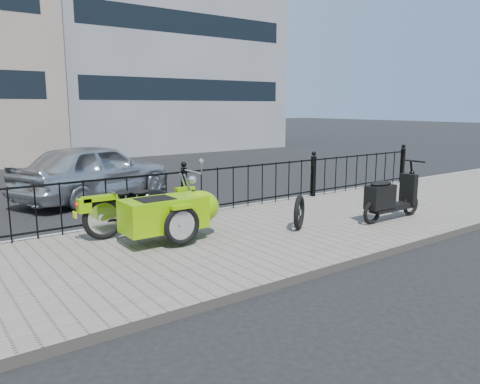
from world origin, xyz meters
TOP-DOWN VIEW (x-y plane):
  - ground at (0.00, 0.00)m, footprint 120.00×120.00m
  - sidewalk at (0.00, -0.50)m, footprint 30.00×3.80m
  - curb at (0.00, 1.44)m, footprint 30.00×0.10m
  - iron_fence at (0.00, 1.30)m, footprint 14.11×0.11m
  - building_grey at (7.00, 16.99)m, footprint 12.00×8.01m
  - motorcycle_sidecar at (-0.98, 0.03)m, footprint 2.28×1.48m
  - scooter at (2.92, -1.27)m, footprint 1.63×0.47m
  - spare_tire at (1.11, -0.76)m, footprint 0.55×0.42m
  - sedan_car at (-0.62, 4.60)m, footprint 4.36×3.09m

SIDE VIEW (x-z plane):
  - ground at x=0.00m, z-range 0.00..0.00m
  - sidewalk at x=0.00m, z-range 0.00..0.12m
  - curb at x=0.00m, z-range 0.00..0.12m
  - spare_tire at x=1.11m, z-range 0.12..0.73m
  - scooter at x=2.92m, z-range 0.00..1.10m
  - iron_fence at x=0.00m, z-range 0.05..1.12m
  - motorcycle_sidecar at x=-0.98m, z-range 0.10..1.09m
  - sedan_car at x=-0.62m, z-range 0.00..1.38m
  - building_grey at x=7.00m, z-range 0.00..15.00m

